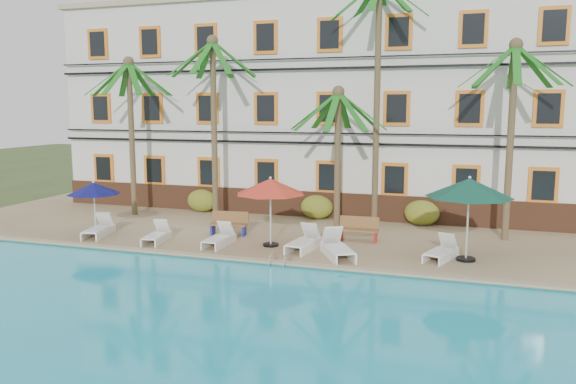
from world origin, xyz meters
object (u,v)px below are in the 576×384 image
(palm_a, at_px, (131,114))
(umbrella_green, at_px, (469,188))
(bench_right, at_px, (359,229))
(palm_d, at_px, (378,73))
(lounger_b, at_px, (157,235))
(lounger_f, at_px, (441,251))
(palm_e, at_px, (512,113))
(lounger_c, at_px, (219,238))
(bench_left, at_px, (229,223))
(lounger_d, at_px, (304,242))
(lounger_e, at_px, (337,248))
(palm_c, at_px, (338,136))
(umbrella_blue, at_px, (94,189))
(palm_b, at_px, (214,104))
(umbrella_red, at_px, (270,187))
(lounger_a, at_px, (99,229))
(pool_ladder, at_px, (280,264))

(palm_a, bearing_deg, umbrella_green, -13.56)
(umbrella_green, bearing_deg, bench_right, 157.18)
(palm_d, height_order, lounger_b, palm_d)
(palm_a, relative_size, lounger_f, 3.96)
(palm_e, distance_m, lounger_c, 11.83)
(bench_left, bearing_deg, bench_right, 6.08)
(umbrella_green, bearing_deg, lounger_d, -177.02)
(palm_d, xyz_separation_m, lounger_e, (-0.37, -5.46, -6.16))
(palm_c, xyz_separation_m, palm_e, (6.59, 0.09, 0.98))
(palm_e, xyz_separation_m, lounger_d, (-6.93, -3.82, -4.56))
(umbrella_blue, distance_m, lounger_d, 8.91)
(palm_b, distance_m, lounger_d, 8.31)
(palm_b, distance_m, umbrella_blue, 6.30)
(palm_b, height_order, lounger_f, palm_b)
(palm_c, relative_size, palm_d, 0.57)
(umbrella_blue, bearing_deg, palm_d, 25.06)
(umbrella_red, relative_size, lounger_a, 1.31)
(umbrella_blue, xyz_separation_m, lounger_a, (0.44, -0.38, -1.54))
(lounger_d, bearing_deg, umbrella_blue, -179.89)
(bench_right, bearing_deg, lounger_c, -154.57)
(lounger_b, xyz_separation_m, bench_right, (7.23, 2.51, 0.21))
(palm_d, xyz_separation_m, lounger_c, (-4.88, -5.21, -6.20))
(lounger_a, bearing_deg, pool_ladder, -11.36)
(umbrella_red, bearing_deg, lounger_c, -164.94)
(umbrella_red, height_order, lounger_b, umbrella_red)
(palm_d, relative_size, lounger_a, 5.31)
(palm_e, distance_m, lounger_f, 6.23)
(lounger_c, xyz_separation_m, pool_ladder, (2.92, -1.70, -0.27))
(lounger_c, bearing_deg, lounger_e, -3.17)
(lounger_f, xyz_separation_m, bench_right, (-3.14, 1.73, 0.20))
(lounger_b, height_order, lounger_d, lounger_d)
(palm_b, distance_m, umbrella_red, 6.34)
(pool_ladder, bearing_deg, lounger_a, 168.64)
(lounger_c, bearing_deg, palm_b, 116.73)
(bench_right, bearing_deg, umbrella_red, -148.85)
(lounger_c, relative_size, lounger_d, 0.89)
(umbrella_blue, bearing_deg, bench_left, 15.05)
(palm_b, height_order, lounger_d, palm_b)
(lounger_e, bearing_deg, lounger_d, 157.12)
(palm_c, bearing_deg, palm_e, 0.77)
(palm_a, height_order, lounger_b, palm_a)
(palm_b, relative_size, lounger_d, 4.13)
(umbrella_red, distance_m, lounger_d, 2.32)
(palm_a, distance_m, umbrella_green, 15.65)
(lounger_c, bearing_deg, pool_ladder, -30.25)
(lounger_e, height_order, lounger_f, lounger_e)
(lounger_a, xyz_separation_m, pool_ladder, (8.11, -1.63, -0.29))
(umbrella_blue, xyz_separation_m, bench_right, (10.38, 1.96, -1.35))
(palm_a, bearing_deg, lounger_e, -22.44)
(palm_d, distance_m, lounger_d, 8.07)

